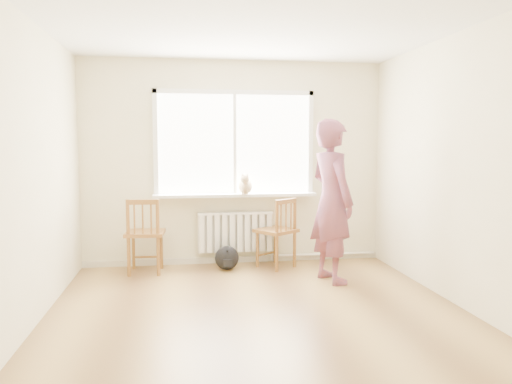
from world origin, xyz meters
name	(u,v)px	position (x,y,z in m)	size (l,w,h in m)	color
floor	(261,320)	(0.00, 0.00, 0.00)	(4.50, 4.50, 0.00)	#A88045
ceiling	(262,17)	(0.00, 0.00, 2.70)	(4.50, 4.50, 0.00)	white
back_wall	(234,163)	(0.00, 2.25, 1.35)	(4.00, 0.01, 2.70)	beige
window	(235,139)	(0.00, 2.22, 1.66)	(2.12, 0.05, 1.42)	white
windowsill	(236,195)	(0.00, 2.14, 0.93)	(2.15, 0.22, 0.04)	white
radiator	(235,231)	(0.00, 2.16, 0.44)	(1.00, 0.12, 0.55)	white
heating_pipe	(325,254)	(1.25, 2.19, 0.08)	(0.04, 0.04, 1.40)	silver
baseboard	(235,259)	(0.00, 2.23, 0.04)	(4.00, 0.03, 0.08)	beige
chair_left	(145,236)	(-1.17, 1.83, 0.47)	(0.49, 0.47, 0.94)	olive
chair_right	(279,233)	(0.53, 1.86, 0.46)	(0.62, 0.61, 0.91)	olive
person	(332,201)	(1.02, 1.17, 0.94)	(0.69, 0.45, 1.89)	#AD395E
cat	(245,185)	(0.12, 2.05, 1.06)	(0.22, 0.42, 0.28)	beige
backpack	(227,258)	(-0.15, 1.86, 0.15)	(0.31, 0.23, 0.31)	black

